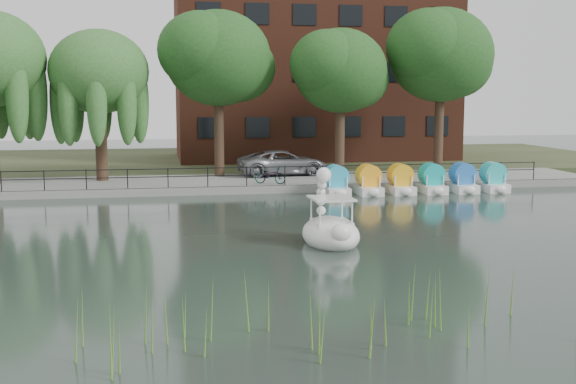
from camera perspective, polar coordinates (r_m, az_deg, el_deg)
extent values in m
plane|color=#313E39|center=(24.36, 0.51, -4.31)|extent=(120.00, 120.00, 0.00)
cube|color=gray|center=(39.96, -3.75, 0.70)|extent=(40.00, 6.00, 0.40)
cube|color=gray|center=(37.05, -3.24, 0.15)|extent=(40.00, 0.25, 0.40)
cube|color=#47512D|center=(53.82, -5.44, 2.48)|extent=(60.00, 22.00, 0.36)
cylinder|color=black|center=(37.11, -3.29, 1.95)|extent=(32.00, 0.04, 0.04)
cylinder|color=black|center=(37.16, -3.29, 1.34)|extent=(32.00, 0.04, 0.04)
cylinder|color=black|center=(37.16, -3.29, 1.26)|extent=(0.05, 0.05, 1.00)
cube|color=#4C1E16|center=(54.78, 1.92, 12.22)|extent=(20.00, 10.00, 18.00)
cylinder|color=#473323|center=(40.62, -14.53, 3.56)|extent=(0.60, 0.60, 3.80)
ellipsoid|color=#45823B|center=(40.54, -14.73, 9.19)|extent=(5.32, 5.32, 4.52)
cylinder|color=#473323|center=(41.62, -5.47, 4.35)|extent=(0.60, 0.60, 4.50)
ellipsoid|color=#2A5E23|center=(41.60, -5.55, 10.48)|extent=(6.00, 6.00, 5.10)
cylinder|color=#473323|center=(42.30, 4.11, 4.12)|extent=(0.60, 0.60, 4.05)
ellipsoid|color=#2A5E23|center=(42.24, 4.16, 9.55)|extent=(5.40, 5.40, 4.59)
cylinder|color=#473323|center=(45.26, 11.83, 4.64)|extent=(0.60, 0.60, 4.72)
ellipsoid|color=#2A5E23|center=(45.26, 11.99, 10.55)|extent=(6.30, 6.30, 5.36)
imported|color=gray|center=(42.00, -0.39, 2.48)|extent=(3.40, 6.27, 1.67)
imported|color=gray|center=(37.94, -1.42, 1.41)|extent=(1.37, 1.79, 1.00)
ellipsoid|color=white|center=(24.71, 3.39, -3.36)|extent=(1.96, 3.04, 0.67)
cube|color=white|center=(24.54, 3.46, -2.65)|extent=(1.25, 1.36, 0.33)
cube|color=white|center=(24.45, 3.45, -0.50)|extent=(1.42, 1.53, 0.07)
ellipsoid|color=white|center=(23.45, 4.20, -3.28)|extent=(0.71, 0.56, 0.62)
sphere|color=white|center=(25.37, 2.84, 1.37)|extent=(0.53, 0.53, 0.53)
cone|color=black|center=(25.72, 2.64, 1.38)|extent=(0.23, 0.29, 0.22)
cylinder|color=yellow|center=(25.57, 2.73, 1.37)|extent=(0.29, 0.12, 0.29)
cube|color=white|center=(36.49, 3.84, 0.06)|extent=(1.15, 1.70, 0.44)
cylinder|color=#2FAFD5|center=(36.50, 3.81, 1.22)|extent=(0.90, 1.20, 0.90)
cube|color=white|center=(36.94, 6.40, 0.13)|extent=(1.15, 1.70, 0.44)
cylinder|color=#FDA31D|center=(36.95, 6.37, 1.27)|extent=(0.90, 1.20, 0.90)
cube|color=white|center=(37.46, 8.89, 0.19)|extent=(1.15, 1.70, 0.44)
cylinder|color=gold|center=(37.46, 8.87, 1.31)|extent=(0.90, 1.20, 0.90)
cube|color=white|center=(38.05, 11.31, 0.24)|extent=(1.15, 1.70, 0.44)
cylinder|color=#15AAAA|center=(38.05, 11.29, 1.35)|extent=(0.90, 1.20, 0.90)
cube|color=white|center=(38.70, 13.66, 0.30)|extent=(1.15, 1.70, 0.44)
cylinder|color=blue|center=(38.70, 13.63, 1.39)|extent=(0.90, 1.20, 0.90)
cube|color=white|center=(39.41, 15.92, 0.35)|extent=(1.15, 1.70, 0.44)
cylinder|color=#2CBBBB|center=(39.42, 15.89, 1.42)|extent=(0.90, 1.20, 0.90)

